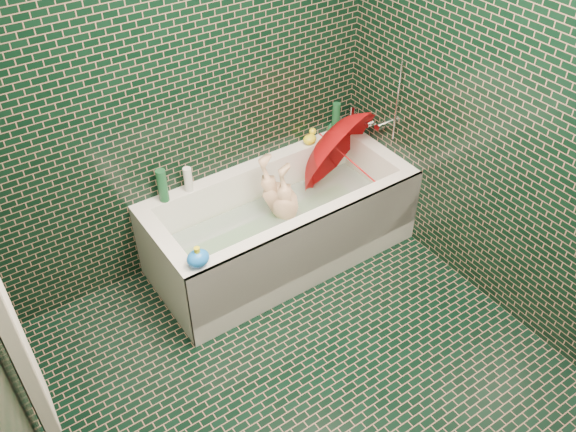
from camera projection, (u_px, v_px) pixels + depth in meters
floor at (318, 394)px, 3.29m from camera, size 2.80×2.80×0.00m
wall_back at (174, 82)px, 3.37m from camera, size 2.80×0.00×2.80m
wall_left at (0, 366)px, 1.92m from camera, size 0.00×2.80×2.80m
wall_right at (534, 122)px, 3.05m from camera, size 0.00×2.80×2.80m
bathtub at (283, 231)px, 3.98m from camera, size 1.70×0.75×0.55m
bath_mat at (281, 236)px, 4.03m from camera, size 1.35×0.47×0.01m
water at (281, 220)px, 3.94m from camera, size 1.48×0.53×0.00m
towel at (18, 351)px, 2.24m from camera, size 0.08×0.44×1.12m
faucet at (384, 120)px, 3.98m from camera, size 0.18×0.19×0.55m
child at (285, 212)px, 3.98m from camera, size 0.94×0.46×0.38m
umbrella at (352, 162)px, 4.01m from camera, size 0.83×0.99×0.87m
soap_bottle_a at (350, 128)px, 4.32m from camera, size 0.11×0.11×0.28m
soap_bottle_b at (346, 131)px, 4.29m from camera, size 0.13×0.13×0.21m
soap_bottle_c at (335, 132)px, 4.29m from camera, size 0.16×0.16×0.16m
bottle_right_tall at (336, 118)px, 4.21m from camera, size 0.06×0.06×0.23m
bottle_right_pump at (352, 118)px, 4.25m from camera, size 0.06×0.06×0.19m
bottle_left_tall at (162, 186)px, 3.62m from camera, size 0.07×0.07×0.22m
bottle_left_short at (188, 180)px, 3.71m from camera, size 0.06×0.06×0.17m
rubber_duck at (310, 138)px, 4.14m from camera, size 0.13×0.11×0.10m
bath_toy at (198, 258)px, 3.22m from camera, size 0.13×0.11×0.12m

